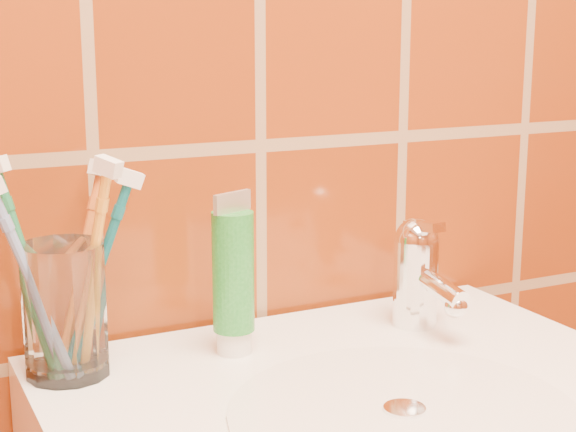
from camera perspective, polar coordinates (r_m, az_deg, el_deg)
glass_tumbler at (r=0.84m, az=-14.20°, el=-5.91°), size 0.10×0.10×0.13m
toothpaste_tube at (r=0.87m, az=-3.56°, el=-4.08°), size 0.05×0.04×0.16m
faucet at (r=0.96m, az=8.42°, el=-3.43°), size 0.05×0.11×0.12m
toothbrush_0 at (r=0.84m, az=-16.38°, el=-3.42°), size 0.13×0.13×0.22m
toothbrush_1 at (r=0.86m, az=-13.22°, el=-3.19°), size 0.15×0.14×0.21m
toothbrush_2 at (r=0.82m, az=-16.16°, el=-4.25°), size 0.10×0.09×0.20m
toothbrush_3 at (r=0.85m, az=-12.17°, el=-3.55°), size 0.10×0.10×0.19m
toothbrush_4 at (r=0.82m, az=-12.59°, el=-3.39°), size 0.11×0.12×0.22m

